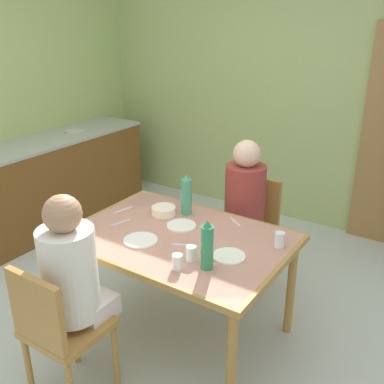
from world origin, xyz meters
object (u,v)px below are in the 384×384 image
object	(u,v)px
kitchen_counter	(57,179)
dining_table	(179,246)
person_far_diner	(244,198)
serving_bowl_center	(164,211)
chair_far_diner	(250,226)
person_near_diner	(71,271)
water_bottle_green_near	(186,195)
chair_near_diner	(57,328)
water_bottle_green_far	(207,246)

from	to	relation	value
kitchen_counter	dining_table	distance (m)	2.25
person_far_diner	serving_bowl_center	bearing A→B (deg)	52.37
serving_bowl_center	kitchen_counter	bearing A→B (deg)	162.44
chair_far_diner	person_near_diner	world-z (taller)	person_near_diner
dining_table	water_bottle_green_near	world-z (taller)	water_bottle_green_near
person_far_diner	dining_table	bearing A→B (deg)	81.94
kitchen_counter	serving_bowl_center	bearing A→B (deg)	-17.56
kitchen_counter	water_bottle_green_near	world-z (taller)	water_bottle_green_near
kitchen_counter	person_near_diner	bearing A→B (deg)	-38.22
chair_near_diner	person_near_diner	world-z (taller)	person_near_diner
chair_near_diner	serving_bowl_center	xyz separation A→B (m)	(-0.07, 1.05, 0.27)
chair_near_diner	dining_table	bearing A→B (deg)	75.80
person_far_diner	serving_bowl_center	xyz separation A→B (m)	(-0.38, -0.49, -0.01)
person_near_diner	dining_table	bearing A→B (deg)	73.17
dining_table	serving_bowl_center	bearing A→B (deg)	142.77
dining_table	kitchen_counter	bearing A→B (deg)	159.44
person_far_diner	water_bottle_green_near	bearing A→B (deg)	57.28
dining_table	chair_near_diner	world-z (taller)	chair_near_diner
kitchen_counter	chair_far_diner	bearing A→B (deg)	1.25
person_near_diner	water_bottle_green_near	world-z (taller)	person_near_diner
chair_far_diner	water_bottle_green_near	size ratio (longest dim) A/B	3.00
chair_near_diner	kitchen_counter	bearing A→B (deg)	139.31
chair_far_diner	water_bottle_green_near	bearing A→B (deg)	64.54
water_bottle_green_near	dining_table	bearing A→B (deg)	-63.86
chair_far_diner	water_bottle_green_far	size ratio (longest dim) A/B	3.01
kitchen_counter	water_bottle_green_near	bearing A→B (deg)	-13.80
person_near_diner	water_bottle_green_far	world-z (taller)	person_near_diner
water_bottle_green_far	chair_far_diner	bearing A→B (deg)	103.10
dining_table	chair_near_diner	bearing A→B (deg)	-104.20
kitchen_counter	chair_far_diner	world-z (taller)	kitchen_counter
water_bottle_green_far	serving_bowl_center	world-z (taller)	water_bottle_green_far
serving_bowl_center	chair_far_diner	bearing A→B (deg)	58.92
kitchen_counter	water_bottle_green_near	size ratio (longest dim) A/B	7.01
chair_far_diner	serving_bowl_center	xyz separation A→B (m)	(-0.38, -0.62, 0.27)
water_bottle_green_far	chair_near_diner	bearing A→B (deg)	-132.42
person_far_diner	water_bottle_green_far	distance (m)	0.96
kitchen_counter	person_far_diner	world-z (taller)	person_far_diner
person_near_diner	water_bottle_green_near	xyz separation A→B (m)	(0.06, 1.01, 0.10)
kitchen_counter	serving_bowl_center	world-z (taller)	kitchen_counter
dining_table	chair_near_diner	xyz separation A→B (m)	(-0.21, -0.84, -0.18)
person_far_diner	kitchen_counter	bearing A→B (deg)	-2.30
person_far_diner	water_bottle_green_near	size ratio (longest dim) A/B	2.66
kitchen_counter	person_far_diner	size ratio (longest dim) A/B	2.64
kitchen_counter	dining_table	bearing A→B (deg)	-20.56
chair_near_diner	person_far_diner	bearing A→B (deg)	78.57
chair_far_diner	serving_bowl_center	distance (m)	0.78
chair_far_diner	person_far_diner	size ratio (longest dim) A/B	1.13
dining_table	serving_bowl_center	xyz separation A→B (m)	(-0.28, 0.21, 0.10)
dining_table	person_near_diner	world-z (taller)	person_near_diner
chair_far_diner	water_bottle_green_near	xyz separation A→B (m)	(-0.25, -0.53, 0.38)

